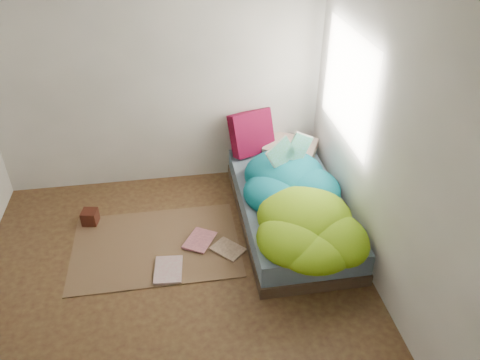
{
  "coord_description": "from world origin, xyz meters",
  "views": [
    {
      "loc": [
        0.12,
        -2.95,
        3.08
      ],
      "look_at": [
        0.71,
        0.75,
        0.55
      ],
      "focal_mm": 35.0,
      "sensor_mm": 36.0,
      "label": 1
    }
  ],
  "objects_px": {
    "bed": "(290,208)",
    "open_book": "(291,142)",
    "floor_book_b": "(189,238)",
    "wooden_box": "(90,217)",
    "pillow_magenta": "(252,133)",
    "floor_book_a": "(154,270)"
  },
  "relations": [
    {
      "from": "floor_book_a",
      "to": "floor_book_b",
      "type": "xyz_separation_m",
      "value": [
        0.34,
        0.4,
        0.0
      ]
    },
    {
      "from": "open_book",
      "to": "wooden_box",
      "type": "height_order",
      "value": "open_book"
    },
    {
      "from": "open_book",
      "to": "floor_book_a",
      "type": "height_order",
      "value": "open_book"
    },
    {
      "from": "pillow_magenta",
      "to": "bed",
      "type": "bearing_deg",
      "value": -96.28
    },
    {
      "from": "bed",
      "to": "floor_book_a",
      "type": "bearing_deg",
      "value": -159.13
    },
    {
      "from": "floor_book_a",
      "to": "wooden_box",
      "type": "bearing_deg",
      "value": 133.61
    },
    {
      "from": "wooden_box",
      "to": "floor_book_b",
      "type": "height_order",
      "value": "wooden_box"
    },
    {
      "from": "floor_book_a",
      "to": "floor_book_b",
      "type": "height_order",
      "value": "floor_book_b"
    },
    {
      "from": "bed",
      "to": "floor_book_b",
      "type": "height_order",
      "value": "bed"
    },
    {
      "from": "open_book",
      "to": "floor_book_b",
      "type": "distance_m",
      "value": 1.38
    },
    {
      "from": "open_book",
      "to": "floor_book_b",
      "type": "relative_size",
      "value": 1.42
    },
    {
      "from": "bed",
      "to": "floor_book_b",
      "type": "bearing_deg",
      "value": -173.15
    },
    {
      "from": "bed",
      "to": "pillow_magenta",
      "type": "height_order",
      "value": "pillow_magenta"
    },
    {
      "from": "pillow_magenta",
      "to": "open_book",
      "type": "bearing_deg",
      "value": -89.73
    },
    {
      "from": "floor_book_a",
      "to": "pillow_magenta",
      "type": "bearing_deg",
      "value": 56.64
    },
    {
      "from": "pillow_magenta",
      "to": "wooden_box",
      "type": "relative_size",
      "value": 3.27
    },
    {
      "from": "open_book",
      "to": "wooden_box",
      "type": "xyz_separation_m",
      "value": [
        -2.06,
        0.07,
        -0.73
      ]
    },
    {
      "from": "open_book",
      "to": "floor_book_a",
      "type": "bearing_deg",
      "value": -175.62
    },
    {
      "from": "pillow_magenta",
      "to": "floor_book_a",
      "type": "relative_size",
      "value": 1.42
    },
    {
      "from": "pillow_magenta",
      "to": "wooden_box",
      "type": "height_order",
      "value": "pillow_magenta"
    },
    {
      "from": "bed",
      "to": "open_book",
      "type": "xyz_separation_m",
      "value": [
        0.03,
        0.22,
        0.65
      ]
    },
    {
      "from": "pillow_magenta",
      "to": "open_book",
      "type": "relative_size",
      "value": 1.06
    }
  ]
}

